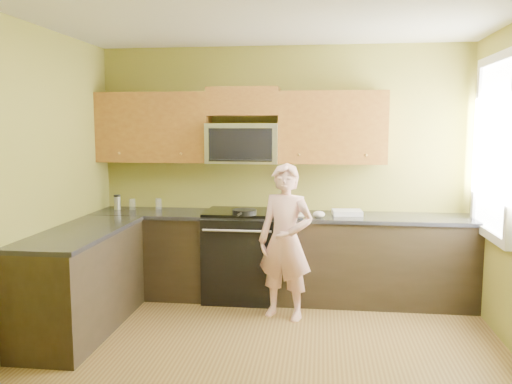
% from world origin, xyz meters
% --- Properties ---
extents(floor, '(4.00, 4.00, 0.00)m').
position_xyz_m(floor, '(0.00, 0.00, 0.00)').
color(floor, brown).
rests_on(floor, ground).
extents(ceiling, '(4.00, 4.00, 0.00)m').
position_xyz_m(ceiling, '(0.00, 0.00, 2.70)').
color(ceiling, white).
rests_on(ceiling, ground).
extents(wall_back, '(4.00, 0.00, 4.00)m').
position_xyz_m(wall_back, '(0.00, 2.00, 1.35)').
color(wall_back, olive).
rests_on(wall_back, ground).
extents(wall_front, '(4.00, 0.00, 4.00)m').
position_xyz_m(wall_front, '(0.00, -2.00, 1.35)').
color(wall_front, olive).
rests_on(wall_front, ground).
extents(wall_left, '(0.00, 4.00, 4.00)m').
position_xyz_m(wall_left, '(-2.00, 0.00, 1.35)').
color(wall_left, olive).
rests_on(wall_left, ground).
extents(cabinet_back_run, '(4.00, 0.60, 0.88)m').
position_xyz_m(cabinet_back_run, '(0.00, 1.70, 0.44)').
color(cabinet_back_run, black).
rests_on(cabinet_back_run, floor).
extents(cabinet_left_run, '(0.60, 1.60, 0.88)m').
position_xyz_m(cabinet_left_run, '(-1.70, 0.60, 0.44)').
color(cabinet_left_run, black).
rests_on(cabinet_left_run, floor).
extents(countertop_back, '(4.00, 0.62, 0.04)m').
position_xyz_m(countertop_back, '(0.00, 1.69, 0.90)').
color(countertop_back, black).
rests_on(countertop_back, cabinet_back_run).
extents(countertop_left, '(0.62, 1.60, 0.04)m').
position_xyz_m(countertop_left, '(-1.69, 0.60, 0.90)').
color(countertop_left, black).
rests_on(countertop_left, cabinet_left_run).
extents(stove, '(0.76, 0.65, 0.95)m').
position_xyz_m(stove, '(-0.40, 1.68, 0.47)').
color(stove, black).
rests_on(stove, floor).
extents(microwave, '(0.76, 0.40, 0.42)m').
position_xyz_m(microwave, '(-0.40, 1.80, 1.45)').
color(microwave, silver).
rests_on(microwave, wall_back).
extents(upper_cab_left, '(1.22, 0.33, 0.75)m').
position_xyz_m(upper_cab_left, '(-1.39, 1.83, 1.45)').
color(upper_cab_left, '#8F5E21').
rests_on(upper_cab_left, wall_back).
extents(upper_cab_right, '(1.12, 0.33, 0.75)m').
position_xyz_m(upper_cab_right, '(0.54, 1.83, 1.45)').
color(upper_cab_right, '#8F5E21').
rests_on(upper_cab_right, wall_back).
extents(upper_cab_over_mw, '(0.76, 0.33, 0.30)m').
position_xyz_m(upper_cab_over_mw, '(-0.40, 1.83, 2.10)').
color(upper_cab_over_mw, '#8F5E21').
rests_on(upper_cab_over_mw, wall_back).
extents(window, '(0.06, 1.06, 1.66)m').
position_xyz_m(window, '(1.98, 1.20, 1.65)').
color(window, white).
rests_on(window, wall_right).
extents(woman, '(0.63, 0.51, 1.49)m').
position_xyz_m(woman, '(0.10, 1.15, 0.75)').
color(woman, '#F8887C').
rests_on(woman, floor).
extents(frying_pan, '(0.30, 0.46, 0.06)m').
position_xyz_m(frying_pan, '(-0.34, 1.43, 0.95)').
color(frying_pan, black).
rests_on(frying_pan, stove).
extents(butter_tub, '(0.17, 0.17, 0.10)m').
position_xyz_m(butter_tub, '(0.04, 1.68, 0.92)').
color(butter_tub, '#F2FF43').
rests_on(butter_tub, countertop_back).
extents(toast_slice, '(0.14, 0.14, 0.01)m').
position_xyz_m(toast_slice, '(0.23, 1.68, 0.93)').
color(toast_slice, '#B27F47').
rests_on(toast_slice, countertop_back).
extents(napkin_a, '(0.12, 0.13, 0.06)m').
position_xyz_m(napkin_a, '(0.22, 1.47, 0.95)').
color(napkin_a, silver).
rests_on(napkin_a, countertop_back).
extents(napkin_b, '(0.13, 0.14, 0.07)m').
position_xyz_m(napkin_b, '(0.42, 1.53, 0.95)').
color(napkin_b, silver).
rests_on(napkin_b, countertop_back).
extents(dish_towel, '(0.32, 0.26, 0.05)m').
position_xyz_m(dish_towel, '(0.71, 1.73, 0.95)').
color(dish_towel, white).
rests_on(dish_towel, countertop_back).
extents(travel_mug, '(0.10, 0.10, 0.16)m').
position_xyz_m(travel_mug, '(-1.82, 1.78, 0.92)').
color(travel_mug, silver).
rests_on(travel_mug, countertop_back).
extents(glass_a, '(0.08, 0.08, 0.12)m').
position_xyz_m(glass_a, '(-1.64, 1.78, 0.98)').
color(glass_a, silver).
rests_on(glass_a, countertop_back).
extents(glass_b, '(0.08, 0.08, 0.12)m').
position_xyz_m(glass_b, '(-1.36, 1.85, 0.98)').
color(glass_b, silver).
rests_on(glass_b, countertop_back).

